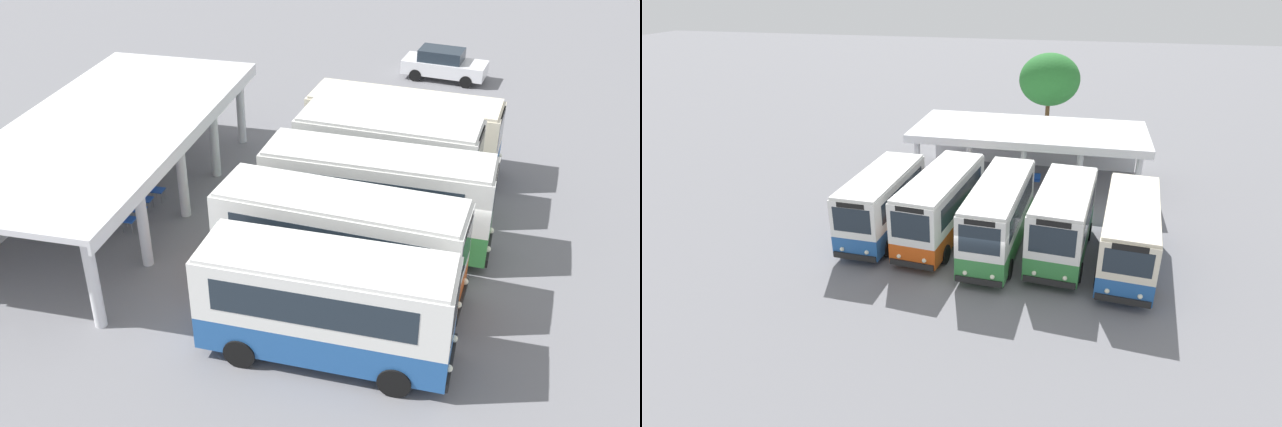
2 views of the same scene
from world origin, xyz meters
TOP-DOWN VIEW (x-y plane):
  - ground_plane at (0.00, 0.00)m, footprint 180.00×180.00m
  - city_bus_nearest_orange at (-5.68, 3.25)m, footprint 2.47×6.97m
  - city_bus_second_in_row at (-2.72, 3.50)m, footprint 2.89×7.73m
  - city_bus_middle_cream at (0.24, 2.88)m, footprint 2.53×7.76m
  - city_bus_fourth_amber at (3.19, 2.97)m, footprint 2.90×6.83m
  - city_bus_fifth_blue at (6.15, 2.78)m, footprint 2.94×7.84m
  - terminal_canopy at (0.54, 13.24)m, footprint 14.27×6.47m
  - waiting_chair_end_by_column at (-0.95, 11.52)m, footprint 0.45×0.45m
  - waiting_chair_second_from_end at (-0.21, 11.46)m, footprint 0.45×0.45m
  - waiting_chair_middle_seat at (0.54, 11.55)m, footprint 0.45×0.45m
  - waiting_chair_fourth_seat at (1.28, 11.41)m, footprint 0.45×0.45m
  - roadside_tree_behind_canopy at (1.12, 20.13)m, footprint 4.44×4.44m

SIDE VIEW (x-z plane):
  - ground_plane at x=0.00m, z-range 0.00..0.00m
  - waiting_chair_end_by_column at x=-0.95m, z-range 0.09..0.95m
  - waiting_chair_second_from_end at x=-0.21m, z-range 0.09..0.95m
  - waiting_chair_middle_seat at x=0.54m, z-range 0.09..0.95m
  - waiting_chair_fourth_seat at x=1.28m, z-range 0.09..0.95m
  - city_bus_fifth_blue at x=6.15m, z-range 0.17..3.23m
  - city_bus_nearest_orange at x=-5.68m, z-range 0.17..3.44m
  - city_bus_second_in_row at x=-2.72m, z-range 0.17..3.55m
  - city_bus_fourth_amber at x=3.19m, z-range 0.17..3.59m
  - city_bus_middle_cream at x=0.24m, z-range 0.17..3.61m
  - terminal_canopy at x=0.54m, z-range 0.97..4.37m
  - roadside_tree_behind_canopy at x=1.12m, z-range 1.56..8.48m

